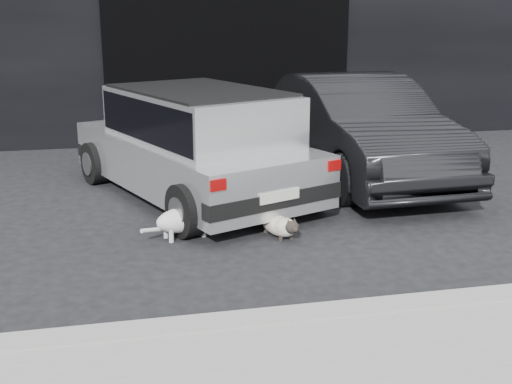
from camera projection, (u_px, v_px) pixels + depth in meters
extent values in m
plane|color=black|center=(203.00, 217.00, 6.80)|extent=(80.00, 80.00, 0.00)
cube|color=black|center=(229.00, 63.00, 10.41)|extent=(4.00, 0.10, 2.60)
cube|color=gray|center=(392.00, 311.00, 4.55)|extent=(18.00, 0.25, 0.12)
cube|color=silver|center=(192.00, 160.00, 7.50)|extent=(2.71, 3.77, 0.55)
cube|color=silver|center=(199.00, 115.00, 7.21)|extent=(2.11, 2.64, 0.55)
cube|color=black|center=(199.00, 115.00, 7.21)|extent=(2.09, 2.56, 0.44)
cube|color=black|center=(275.00, 200.00, 6.20)|extent=(1.50, 0.71, 0.16)
cube|color=black|center=(135.00, 143.00, 8.85)|extent=(1.50, 0.71, 0.16)
cube|color=silver|center=(280.00, 196.00, 6.13)|extent=(0.43, 0.18, 0.11)
cube|color=#8C0707|center=(218.00, 185.00, 5.71)|extent=(0.16, 0.08, 0.11)
cube|color=#8C0707|center=(334.00, 165.00, 6.44)|extent=(0.16, 0.08, 0.11)
cube|color=black|center=(198.00, 90.00, 7.14)|extent=(2.03, 2.42, 0.03)
cylinder|color=black|center=(186.00, 210.00, 6.16)|extent=(0.38, 0.56, 0.53)
cylinder|color=slate|center=(176.00, 212.00, 6.10)|extent=(0.13, 0.28, 0.29)
cylinder|color=black|center=(308.00, 187.00, 6.97)|extent=(0.38, 0.56, 0.53)
cylinder|color=slate|center=(316.00, 186.00, 7.03)|extent=(0.13, 0.28, 0.29)
cylinder|color=black|center=(95.00, 163.00, 8.09)|extent=(0.38, 0.56, 0.53)
cylinder|color=slate|center=(87.00, 164.00, 8.04)|extent=(0.13, 0.28, 0.29)
cylinder|color=black|center=(199.00, 149.00, 8.90)|extent=(0.38, 0.56, 0.53)
cylinder|color=slate|center=(206.00, 148.00, 8.96)|extent=(0.13, 0.28, 0.29)
imported|color=black|center=(357.00, 128.00, 8.28)|extent=(1.55, 4.07, 1.32)
ellipsoid|color=beige|center=(278.00, 226.00, 6.23)|extent=(0.37, 0.53, 0.18)
ellipsoid|color=beige|center=(285.00, 227.00, 6.12)|extent=(0.26, 0.26, 0.17)
ellipsoid|color=black|center=(292.00, 227.00, 6.01)|extent=(0.16, 0.15, 0.12)
sphere|color=black|center=(295.00, 230.00, 5.97)|extent=(0.05, 0.05, 0.05)
cone|color=black|center=(295.00, 221.00, 6.02)|extent=(0.06, 0.07, 0.06)
cone|color=black|center=(288.00, 222.00, 5.99)|extent=(0.06, 0.07, 0.06)
cylinder|color=black|center=(291.00, 236.00, 6.16)|extent=(0.04, 0.04, 0.06)
cylinder|color=black|center=(281.00, 238.00, 6.10)|extent=(0.04, 0.04, 0.06)
cylinder|color=black|center=(276.00, 228.00, 6.39)|extent=(0.04, 0.04, 0.06)
cylinder|color=black|center=(266.00, 230.00, 6.34)|extent=(0.04, 0.04, 0.06)
cylinder|color=black|center=(265.00, 221.00, 6.45)|extent=(0.19, 0.23, 0.08)
ellipsoid|color=silver|center=(184.00, 219.00, 6.17)|extent=(0.62, 0.43, 0.24)
ellipsoid|color=silver|center=(198.00, 215.00, 6.22)|extent=(0.30, 0.30, 0.20)
ellipsoid|color=silver|center=(211.00, 204.00, 6.27)|extent=(0.18, 0.19, 0.14)
sphere|color=silver|center=(217.00, 204.00, 6.30)|extent=(0.06, 0.06, 0.06)
cone|color=silver|center=(208.00, 197.00, 6.28)|extent=(0.08, 0.07, 0.08)
cone|color=silver|center=(212.00, 199.00, 6.21)|extent=(0.08, 0.07, 0.08)
cylinder|color=silver|center=(198.00, 225.00, 6.33)|extent=(0.05, 0.05, 0.14)
cylinder|color=silver|center=(204.00, 230.00, 6.21)|extent=(0.05, 0.05, 0.14)
cylinder|color=silver|center=(166.00, 231.00, 6.18)|extent=(0.05, 0.05, 0.14)
cylinder|color=silver|center=(171.00, 235.00, 6.06)|extent=(0.05, 0.05, 0.14)
cylinder|color=silver|center=(154.00, 230.00, 6.04)|extent=(0.27, 0.22, 0.09)
ellipsoid|color=gray|center=(175.00, 219.00, 6.09)|extent=(0.24, 0.21, 0.10)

